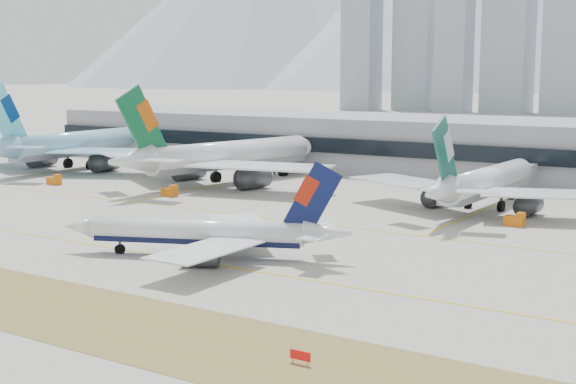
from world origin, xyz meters
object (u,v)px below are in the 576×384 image
Objects in this scene: taxiing_airliner at (207,233)px; widebody_korean at (76,145)px; terminal at (489,148)px; widebody_eva at (223,157)px; widebody_cathay at (483,184)px.

taxiing_airliner is 121.73m from widebody_korean.
widebody_eva is at bearing -133.95° from terminal.
terminal is (2.84, 116.51, 3.90)m from taxiing_airliner.
taxiing_airliner is 0.15× the size of terminal.
widebody_eva is at bearing 88.88° from widebody_cathay.
widebody_korean is at bearing 88.98° from widebody_cathay.
widebody_korean is 122.11m from widebody_cathay.
terminal is at bearing -113.90° from taxiing_airliner.
widebody_korean reaches higher than taxiing_airliner.
widebody_eva is 0.25× the size of terminal.
widebody_cathay is 57.10m from terminal.
taxiing_airliner is 0.75× the size of widebody_cathay.
widebody_cathay is (67.25, -2.74, -1.27)m from widebody_eva.
widebody_eva is 1.22× the size of widebody_cathay.
terminal is (104.44, 49.53, 0.73)m from widebody_korean.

